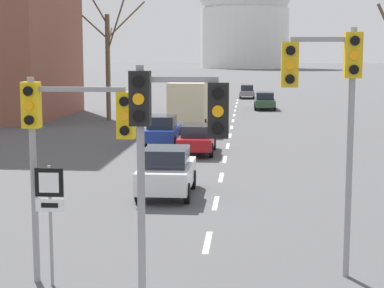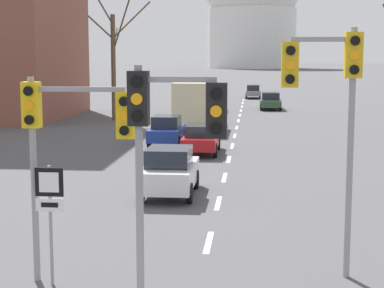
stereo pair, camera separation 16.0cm
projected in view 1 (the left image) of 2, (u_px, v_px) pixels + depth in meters
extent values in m
cube|color=silver|center=(207.00, 242.00, 16.69)|extent=(0.16, 2.00, 0.01)
cube|color=silver|center=(216.00, 203.00, 21.13)|extent=(0.16, 2.00, 0.01)
cube|color=silver|center=(221.00, 177.00, 25.57)|extent=(0.16, 2.00, 0.01)
cube|color=silver|center=(225.00, 159.00, 30.02)|extent=(0.16, 2.00, 0.01)
cube|color=silver|center=(228.00, 146.00, 34.46)|extent=(0.16, 2.00, 0.01)
cube|color=silver|center=(230.00, 136.00, 38.90)|extent=(0.16, 2.00, 0.01)
cube|color=silver|center=(232.00, 127.00, 43.34)|extent=(0.16, 2.00, 0.01)
cube|color=silver|center=(233.00, 121.00, 47.78)|extent=(0.16, 2.00, 0.01)
cube|color=silver|center=(234.00, 115.00, 52.22)|extent=(0.16, 2.00, 0.01)
cube|color=silver|center=(235.00, 110.00, 56.67)|extent=(0.16, 2.00, 0.01)
cube|color=silver|center=(236.00, 106.00, 61.11)|extent=(0.16, 2.00, 0.01)
cube|color=silver|center=(237.00, 103.00, 65.55)|extent=(0.16, 2.00, 0.01)
cube|color=silver|center=(237.00, 100.00, 69.99)|extent=(0.16, 2.00, 0.01)
cylinder|color=gray|center=(34.00, 181.00, 13.54)|extent=(0.14, 0.14, 4.39)
cube|color=yellow|center=(31.00, 105.00, 13.32)|extent=(0.36, 0.28, 0.96)
cylinder|color=black|center=(28.00, 91.00, 13.11)|extent=(0.20, 0.06, 0.20)
cylinder|color=orange|center=(29.00, 106.00, 13.16)|extent=(0.20, 0.06, 0.20)
cylinder|color=black|center=(29.00, 120.00, 13.20)|extent=(0.20, 0.06, 0.20)
cube|color=gray|center=(78.00, 89.00, 13.20)|extent=(1.99, 0.10, 0.10)
cube|color=yellow|center=(126.00, 115.00, 13.18)|extent=(0.36, 0.28, 0.96)
cylinder|color=black|center=(124.00, 101.00, 12.98)|extent=(0.20, 0.06, 0.20)
cylinder|color=orange|center=(124.00, 116.00, 13.02)|extent=(0.20, 0.06, 0.20)
cylinder|color=black|center=(125.00, 131.00, 13.06)|extent=(0.20, 0.06, 0.20)
cylinder|color=gray|center=(350.00, 155.00, 13.77)|extent=(0.14, 0.14, 5.41)
cube|color=gold|center=(353.00, 55.00, 13.48)|extent=(0.36, 0.28, 0.96)
cylinder|color=black|center=(355.00, 41.00, 13.27)|extent=(0.20, 0.06, 0.20)
cylinder|color=orange|center=(354.00, 55.00, 13.32)|extent=(0.20, 0.06, 0.20)
cylinder|color=black|center=(354.00, 70.00, 13.36)|extent=(0.20, 0.06, 0.20)
cube|color=gray|center=(322.00, 39.00, 13.49)|extent=(1.32, 0.10, 0.10)
cube|color=gold|center=(290.00, 65.00, 13.62)|extent=(0.36, 0.28, 0.96)
cylinder|color=black|center=(291.00, 51.00, 13.41)|extent=(0.20, 0.06, 0.20)
cylinder|color=orange|center=(290.00, 65.00, 13.45)|extent=(0.20, 0.06, 0.20)
cylinder|color=black|center=(290.00, 79.00, 13.49)|extent=(0.20, 0.06, 0.20)
cylinder|color=gray|center=(141.00, 197.00, 11.43)|extent=(0.14, 0.14, 4.66)
cube|color=black|center=(140.00, 98.00, 11.19)|extent=(0.36, 0.28, 0.96)
cylinder|color=black|center=(138.00, 82.00, 10.98)|extent=(0.20, 0.06, 0.20)
cylinder|color=orange|center=(138.00, 99.00, 11.02)|extent=(0.20, 0.06, 0.20)
cylinder|color=black|center=(139.00, 116.00, 11.06)|extent=(0.20, 0.06, 0.20)
cube|color=gray|center=(179.00, 80.00, 11.08)|extent=(1.37, 0.10, 0.10)
cube|color=black|center=(218.00, 110.00, 11.10)|extent=(0.36, 0.28, 0.96)
cylinder|color=black|center=(218.00, 94.00, 10.89)|extent=(0.20, 0.06, 0.20)
cylinder|color=orange|center=(218.00, 111.00, 10.93)|extent=(0.20, 0.06, 0.20)
cylinder|color=black|center=(218.00, 129.00, 10.97)|extent=(0.20, 0.06, 0.20)
cylinder|color=gray|center=(51.00, 226.00, 13.40)|extent=(0.07, 0.07, 2.57)
cube|color=black|center=(49.00, 183.00, 13.25)|extent=(0.60, 0.03, 0.60)
cube|color=white|center=(49.00, 183.00, 13.24)|extent=(0.42, 0.01, 0.42)
cube|color=white|center=(50.00, 205.00, 13.32)|extent=(0.60, 0.03, 0.28)
cube|color=black|center=(50.00, 205.00, 13.30)|extent=(0.36, 0.01, 0.10)
cube|color=#B7B7BC|center=(207.00, 103.00, 56.27)|extent=(1.72, 3.92, 0.73)
cube|color=#1E232D|center=(207.00, 95.00, 55.98)|extent=(1.46, 1.88, 0.66)
cylinder|color=black|center=(199.00, 106.00, 57.58)|extent=(0.18, 0.65, 0.65)
cylinder|color=black|center=(217.00, 106.00, 57.45)|extent=(0.18, 0.65, 0.65)
cylinder|color=black|center=(197.00, 108.00, 55.18)|extent=(0.18, 0.65, 0.65)
cylinder|color=black|center=(216.00, 108.00, 55.05)|extent=(0.18, 0.65, 0.65)
cube|color=navy|center=(163.00, 133.00, 34.90)|extent=(1.65, 4.14, 0.64)
cube|color=#1E232D|center=(162.00, 122.00, 34.60)|extent=(1.40, 1.99, 0.64)
cylinder|color=black|center=(152.00, 136.00, 36.27)|extent=(0.18, 0.65, 0.65)
cylinder|color=black|center=(179.00, 136.00, 36.14)|extent=(0.18, 0.65, 0.65)
cylinder|color=black|center=(145.00, 142.00, 33.74)|extent=(0.18, 0.65, 0.65)
cylinder|color=black|center=(174.00, 142.00, 33.61)|extent=(0.18, 0.65, 0.65)
cube|color=#2D4C33|center=(265.00, 102.00, 57.88)|extent=(1.79, 4.45, 0.57)
cube|color=#1E232D|center=(265.00, 96.00, 57.58)|extent=(1.52, 2.14, 0.63)
cylinder|color=black|center=(255.00, 104.00, 59.35)|extent=(0.18, 0.69, 0.69)
cylinder|color=black|center=(273.00, 104.00, 59.21)|extent=(0.18, 0.69, 0.69)
cylinder|color=black|center=(255.00, 107.00, 56.63)|extent=(0.18, 0.69, 0.69)
cylinder|color=black|center=(275.00, 107.00, 56.49)|extent=(0.18, 0.69, 0.69)
cube|color=silver|center=(167.00, 175.00, 22.26)|extent=(1.72, 3.85, 0.74)
cube|color=#1E232D|center=(166.00, 157.00, 21.98)|extent=(1.46, 1.85, 0.62)
cylinder|color=black|center=(149.00, 179.00, 23.56)|extent=(0.18, 0.68, 0.68)
cylinder|color=black|center=(193.00, 179.00, 23.42)|extent=(0.18, 0.68, 0.68)
cylinder|color=black|center=(138.00, 192.00, 21.20)|extent=(0.18, 0.68, 0.68)
cylinder|color=black|center=(187.00, 193.00, 21.06)|extent=(0.18, 0.68, 0.68)
cube|color=slate|center=(247.00, 93.00, 72.98)|extent=(1.62, 4.20, 0.57)
cube|color=#1E232D|center=(247.00, 88.00, 72.69)|extent=(1.38, 2.02, 0.61)
cylinder|color=black|center=(240.00, 94.00, 74.37)|extent=(0.18, 0.68, 0.68)
cylinder|color=black|center=(254.00, 95.00, 74.24)|extent=(0.18, 0.68, 0.68)
cylinder|color=black|center=(240.00, 96.00, 71.79)|extent=(0.18, 0.68, 0.68)
cylinder|color=black|center=(254.00, 96.00, 71.67)|extent=(0.18, 0.68, 0.68)
cube|color=maroon|center=(197.00, 141.00, 31.83)|extent=(1.66, 4.19, 0.57)
cube|color=#1E232D|center=(197.00, 130.00, 31.55)|extent=(1.41, 2.01, 0.53)
cylinder|color=black|center=(184.00, 143.00, 33.22)|extent=(0.18, 0.70, 0.70)
cylinder|color=black|center=(214.00, 143.00, 33.09)|extent=(0.18, 0.70, 0.70)
cylinder|color=black|center=(179.00, 150.00, 30.66)|extent=(0.18, 0.70, 0.70)
cylinder|color=black|center=(211.00, 150.00, 30.53)|extent=(0.18, 0.70, 0.70)
cube|color=#333842|center=(193.00, 103.00, 45.33)|extent=(2.20, 2.00, 2.10)
cube|color=beige|center=(189.00, 103.00, 41.74)|extent=(2.30, 5.20, 2.70)
cylinder|color=black|center=(178.00, 118.00, 45.57)|extent=(0.24, 0.88, 0.88)
cylinder|color=black|center=(209.00, 118.00, 45.38)|extent=(0.24, 0.88, 0.88)
cylinder|color=black|center=(170.00, 125.00, 40.60)|extent=(0.24, 0.88, 0.88)
cylinder|color=black|center=(204.00, 126.00, 40.42)|extent=(0.24, 0.88, 0.88)
cylinder|color=brown|center=(108.00, 68.00, 47.58)|extent=(0.34, 0.34, 7.83)
cylinder|color=brown|center=(116.00, 24.00, 46.29)|extent=(1.69, 1.76, 3.65)
cylinder|color=brown|center=(95.00, 27.00, 46.64)|extent=(1.58, 1.44, 1.67)
cylinder|color=brown|center=(126.00, 20.00, 47.35)|extent=(2.75, 0.93, 2.78)
cylinder|color=brown|center=(109.00, 42.00, 49.08)|extent=(0.47, 3.61, 2.28)
cylinder|color=brown|center=(97.00, 7.00, 47.39)|extent=(1.68, 0.88, 2.52)
cylinder|color=silver|center=(244.00, 39.00, 247.16)|extent=(33.94, 33.94, 22.63)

